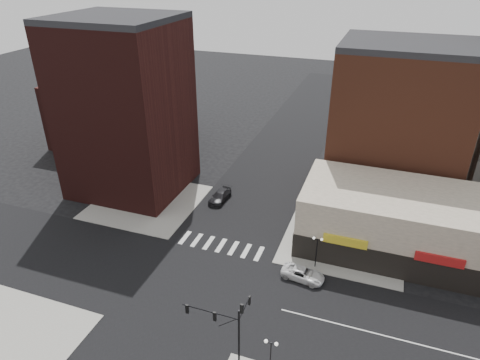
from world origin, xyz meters
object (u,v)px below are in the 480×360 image
(traffic_signal, at_px, (230,322))
(street_lamp_ne, at_px, (317,245))
(street_lamp_se_a, at_px, (271,349))
(dark_sedan_north, at_px, (220,196))
(white_suv, at_px, (303,274))

(traffic_signal, xyz_separation_m, street_lamp_ne, (4.76, 15.83, -1.67))
(street_lamp_se_a, xyz_separation_m, street_lamp_ne, (1.00, 16.00, 0.00))
(street_lamp_se_a, height_order, street_lamp_ne, same)
(dark_sedan_north, bearing_deg, street_lamp_se_a, -56.45)
(street_lamp_se_a, bearing_deg, traffic_signal, 177.43)
(street_lamp_se_a, distance_m, dark_sedan_north, 30.89)
(street_lamp_ne, bearing_deg, white_suv, -110.67)
(traffic_signal, bearing_deg, street_lamp_se_a, -2.57)
(street_lamp_ne, relative_size, dark_sedan_north, 0.82)
(white_suv, bearing_deg, traffic_signal, 171.16)
(street_lamp_se_a, xyz_separation_m, white_suv, (0.06, 13.50, -2.60))
(street_lamp_ne, xyz_separation_m, white_suv, (-0.94, -2.50, -2.60))
(traffic_signal, distance_m, dark_sedan_north, 29.23)
(street_lamp_se_a, bearing_deg, street_lamp_ne, 86.42)
(street_lamp_ne, relative_size, white_suv, 0.84)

